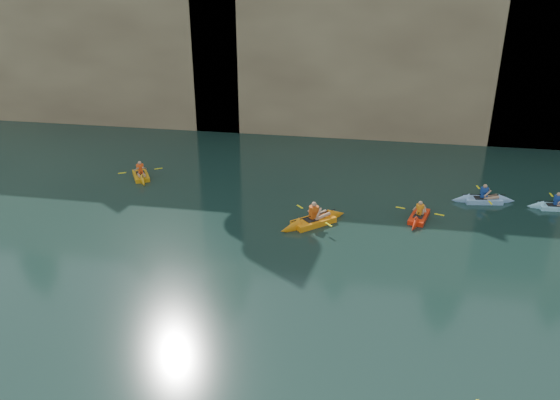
# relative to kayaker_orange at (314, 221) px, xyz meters

# --- Properties ---
(ground) EXTENTS (160.00, 160.00, 0.00)m
(ground) POSITION_rel_kayaker_orange_xyz_m (0.38, -8.54, -0.16)
(ground) COLOR black
(ground) RESTS_ON ground
(cliff) EXTENTS (70.00, 16.00, 12.00)m
(cliff) POSITION_rel_kayaker_orange_xyz_m (0.38, 21.46, 5.84)
(cliff) COLOR tan
(cliff) RESTS_ON ground
(cliff_slab_west) EXTENTS (26.00, 2.40, 10.56)m
(cliff_slab_west) POSITION_rel_kayaker_orange_xyz_m (-19.62, 14.06, 5.12)
(cliff_slab_west) COLOR tan
(cliff_slab_west) RESTS_ON ground
(cliff_slab_center) EXTENTS (24.00, 2.40, 11.40)m
(cliff_slab_center) POSITION_rel_kayaker_orange_xyz_m (2.38, 14.06, 5.54)
(cliff_slab_center) COLOR tan
(cliff_slab_center) RESTS_ON ground
(sea_cave_west) EXTENTS (4.50, 1.00, 4.00)m
(sea_cave_west) POSITION_rel_kayaker_orange_xyz_m (-17.62, 13.41, 1.84)
(sea_cave_west) COLOR black
(sea_cave_west) RESTS_ON ground
(sea_cave_center) EXTENTS (3.50, 1.00, 3.20)m
(sea_cave_center) POSITION_rel_kayaker_orange_xyz_m (-3.62, 13.41, 1.44)
(sea_cave_center) COLOR black
(sea_cave_center) RESTS_ON ground
(sea_cave_east) EXTENTS (5.00, 1.00, 4.50)m
(sea_cave_east) POSITION_rel_kayaker_orange_xyz_m (10.38, 13.41, 2.09)
(sea_cave_east) COLOR black
(sea_cave_east) RESTS_ON ground
(kayaker_orange) EXTENTS (3.09, 2.94, 1.32)m
(kayaker_orange) POSITION_rel_kayaker_orange_xyz_m (0.00, 0.00, 0.00)
(kayaker_orange) COLOR orange
(kayaker_orange) RESTS_ON ground
(kayaker_ltblue_near) EXTENTS (2.67, 2.09, 1.04)m
(kayaker_ltblue_near) POSITION_rel_kayaker_orange_xyz_m (11.01, 3.62, -0.03)
(kayaker_ltblue_near) COLOR #98E5FF
(kayaker_ltblue_near) RESTS_ON ground
(kayaker_red_far) EXTENTS (2.11, 3.01, 1.08)m
(kayaker_red_far) POSITION_rel_kayaker_orange_xyz_m (4.63, 1.38, -0.03)
(kayaker_red_far) COLOR red
(kayaker_red_far) RESTS_ON ground
(kayaker_yellow) EXTENTS (2.07, 2.83, 1.17)m
(kayaker_yellow) POSITION_rel_kayaker_orange_xyz_m (-9.80, 3.92, -0.02)
(kayaker_yellow) COLOR orange
(kayaker_yellow) RESTS_ON ground
(kayaker_ltblue_mid) EXTENTS (3.12, 2.29, 1.16)m
(kayaker_ltblue_mid) POSITION_rel_kayaker_orange_xyz_m (7.76, 3.82, -0.02)
(kayaker_ltblue_mid) COLOR #86B3E0
(kayaker_ltblue_mid) RESTS_ON ground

